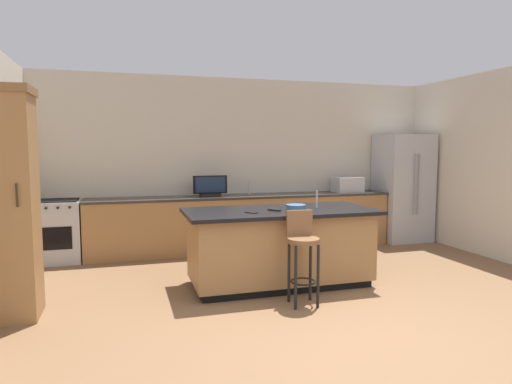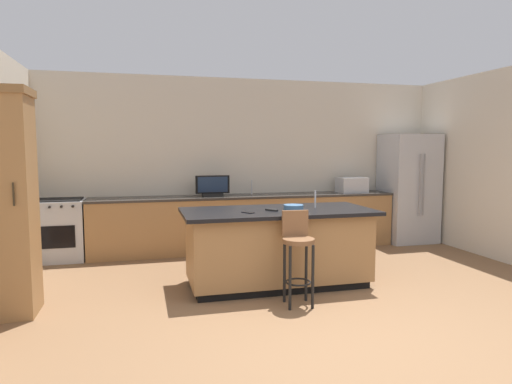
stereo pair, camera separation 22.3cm
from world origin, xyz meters
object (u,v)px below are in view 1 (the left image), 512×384
(cell_phone, at_px, (251,212))
(tv_remote, at_px, (274,210))
(cabinet_tower, at_px, (4,200))
(tv_monitor, at_px, (210,187))
(refrigerator, at_px, (403,188))
(range_oven, at_px, (56,231))
(kitchen_island, at_px, (280,246))
(microwave, at_px, (347,185))
(fruit_bowl, at_px, (296,207))
(bar_stool_center, at_px, (302,248))

(cell_phone, distance_m, tv_remote, 0.33)
(cabinet_tower, xyz_separation_m, tv_monitor, (2.44, 2.20, -0.11))
(refrigerator, relative_size, tv_monitor, 3.53)
(range_oven, xyz_separation_m, cabinet_tower, (-0.14, -2.25, 0.71))
(kitchen_island, relative_size, microwave, 4.81)
(range_oven, relative_size, microwave, 1.93)
(refrigerator, bearing_deg, tv_remote, -147.66)
(cell_phone, bearing_deg, refrigerator, -0.53)
(cabinet_tower, bearing_deg, range_oven, 86.46)
(range_oven, bearing_deg, cabinet_tower, -93.54)
(range_oven, relative_size, cell_phone, 6.18)
(microwave, distance_m, tv_monitor, 2.47)
(range_oven, bearing_deg, refrigerator, -0.70)
(kitchen_island, xyz_separation_m, tv_remote, (-0.10, -0.08, 0.47))
(cabinet_tower, xyz_separation_m, tv_remote, (2.82, 0.18, -0.23))
(kitchen_island, relative_size, fruit_bowl, 9.76)
(fruit_bowl, bearing_deg, tv_remote, 172.81)
(cell_phone, bearing_deg, bar_stool_center, -83.60)
(bar_stool_center, bearing_deg, kitchen_island, 94.68)
(kitchen_island, relative_size, cabinet_tower, 1.02)
(kitchen_island, height_order, refrigerator, refrigerator)
(kitchen_island, xyz_separation_m, tv_monitor, (-0.49, 1.94, 0.58))
(microwave, bearing_deg, tv_remote, -135.09)
(bar_stool_center, bearing_deg, cabinet_tower, 175.83)
(kitchen_island, height_order, bar_stool_center, bar_stool_center)
(refrigerator, height_order, bar_stool_center, refrigerator)
(kitchen_island, xyz_separation_m, bar_stool_center, (0.00, -0.71, 0.13))
(fruit_bowl, bearing_deg, bar_stool_center, -104.85)
(refrigerator, relative_size, range_oven, 2.07)
(cabinet_tower, distance_m, microwave, 5.40)
(tv_remote, bearing_deg, cell_phone, 163.21)
(cabinet_tower, height_order, bar_stool_center, cabinet_tower)
(kitchen_island, distance_m, cell_phone, 0.64)
(refrigerator, relative_size, cabinet_tower, 0.85)
(refrigerator, distance_m, cabinet_tower, 6.37)
(range_oven, bearing_deg, tv_remote, -37.63)
(kitchen_island, xyz_separation_m, cell_phone, (-0.42, -0.17, 0.46))
(tv_monitor, bearing_deg, range_oven, 178.74)
(refrigerator, distance_m, fruit_bowl, 3.53)
(range_oven, height_order, tv_remote, tv_remote)
(kitchen_island, distance_m, tv_monitor, 2.08)
(kitchen_island, bearing_deg, microwave, 45.24)
(microwave, relative_size, tv_monitor, 0.88)
(microwave, relative_size, tv_remote, 2.82)
(kitchen_island, xyz_separation_m, microwave, (1.98, 1.99, 0.56))
(range_oven, distance_m, cell_phone, 3.24)
(kitchen_island, height_order, cell_phone, cell_phone)
(cabinet_tower, bearing_deg, tv_monitor, 42.11)
(range_oven, height_order, microwave, microwave)
(bar_stool_center, height_order, cell_phone, bar_stool_center)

